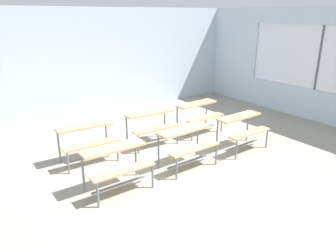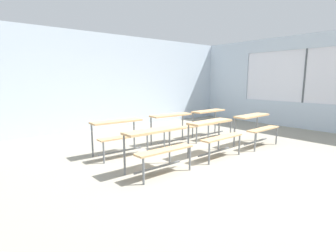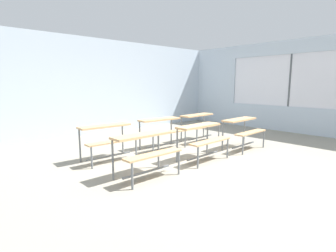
# 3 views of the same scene
# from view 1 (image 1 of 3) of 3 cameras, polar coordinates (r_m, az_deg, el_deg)

# --- Properties ---
(ground) EXTENTS (10.00, 9.00, 0.05)m
(ground) POSITION_cam_1_polar(r_m,az_deg,el_deg) (5.97, 2.21, -8.90)
(ground) COLOR gray
(wall_back) EXTENTS (10.00, 0.12, 3.00)m
(wall_back) POSITION_cam_1_polar(r_m,az_deg,el_deg) (9.33, -14.92, 10.80)
(wall_back) COLOR silver
(wall_back) RESTS_ON ground
(desk_bench_r0c0) EXTENTS (1.11, 0.61, 0.74)m
(desk_bench_r0c0) POSITION_cam_1_polar(r_m,az_deg,el_deg) (5.31, -9.20, -5.89)
(desk_bench_r0c0) COLOR tan
(desk_bench_r0c0) RESTS_ON ground
(desk_bench_r0c1) EXTENTS (1.12, 0.63, 0.74)m
(desk_bench_r0c1) POSITION_cam_1_polar(r_m,az_deg,el_deg) (6.05, 3.49, -2.36)
(desk_bench_r0c1) COLOR tan
(desk_bench_r0c1) RESTS_ON ground
(desk_bench_r0c2) EXTENTS (1.12, 0.63, 0.74)m
(desk_bench_r0c2) POSITION_cam_1_polar(r_m,az_deg,el_deg) (7.00, 13.24, 0.22)
(desk_bench_r0c2) COLOR tan
(desk_bench_r0c2) RESTS_ON ground
(desk_bench_r1c0) EXTENTS (1.12, 0.62, 0.74)m
(desk_bench_r1c0) POSITION_cam_1_polar(r_m,az_deg,el_deg) (6.43, -14.38, -1.62)
(desk_bench_r1c0) COLOR tan
(desk_bench_r1c0) RESTS_ON ground
(desk_bench_r1c1) EXTENTS (1.13, 0.64, 0.74)m
(desk_bench_r1c1) POSITION_cam_1_polar(r_m,az_deg,el_deg) (7.08, -2.98, 0.95)
(desk_bench_r1c1) COLOR tan
(desk_bench_r1c1) RESTS_ON ground
(desk_bench_r1c2) EXTENTS (1.13, 0.64, 0.74)m
(desk_bench_r1c2) POSITION_cam_1_polar(r_m,az_deg,el_deg) (7.84, 5.65, 2.75)
(desk_bench_r1c2) COLOR tan
(desk_bench_r1c2) RESTS_ON ground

